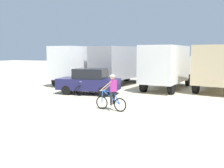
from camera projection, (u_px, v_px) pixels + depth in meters
name	position (u px, v px, depth m)	size (l,w,h in m)	color
ground_plane	(73.00, 118.00, 10.76)	(120.00, 120.00, 0.00)	beige
box_truck_avon_van	(82.00, 63.00, 22.16)	(2.95, 6.93, 3.35)	white
box_truck_grey_hauler	(121.00, 63.00, 21.78)	(3.71, 7.09, 3.35)	#9E9EA3
box_truck_white_box	(168.00, 65.00, 19.14)	(3.23, 7.00, 3.35)	white
box_truck_tan_camper	(219.00, 66.00, 18.40)	(3.62, 7.07, 3.35)	#CCB78E
sedan_parked	(89.00, 81.00, 16.96)	(4.37, 2.22, 1.76)	#1E1E4C
cyclist_orange_shirt	(112.00, 94.00, 12.10)	(1.72, 0.54, 1.82)	black
bicycle_spare	(86.00, 89.00, 16.53)	(0.97, 1.50, 0.97)	black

